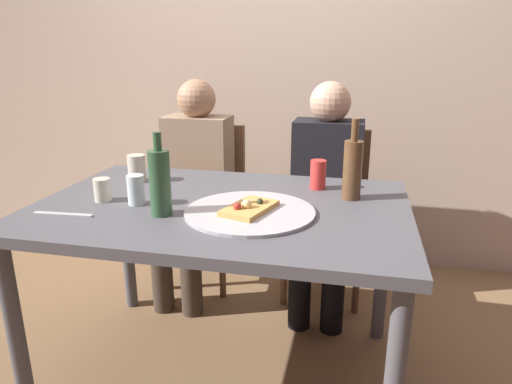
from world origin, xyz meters
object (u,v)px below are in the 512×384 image
object	(u,v)px
chair_right	(326,201)
guest_in_sweater	(194,178)
guest_in_beanie	(325,187)
pizza_slice_last	(249,208)
tumbler_far	(102,190)
table_knife	(63,214)
wine_glass	(137,168)
beer_bottle	(353,168)
tumbler_near	(136,190)
wine_bottle	(160,182)
dining_table	(222,224)
pizza_tray	(250,212)
soda_can	(318,175)
chair_left	(203,193)

from	to	relation	value
chair_right	guest_in_sweater	bearing A→B (deg)	11.88
chair_right	guest_in_beanie	xyz separation A→B (m)	(0.00, -0.15, 0.13)
pizza_slice_last	tumbler_far	xyz separation A→B (m)	(-0.59, 0.02, 0.02)
table_knife	chair_right	bearing A→B (deg)	48.66
wine_glass	beer_bottle	bearing A→B (deg)	-2.98
tumbler_near	wine_bottle	bearing A→B (deg)	-31.68
tumbler_far	wine_bottle	bearing A→B (deg)	-18.29
guest_in_beanie	dining_table	bearing A→B (deg)	64.43
chair_right	guest_in_sweater	world-z (taller)	guest_in_sweater
pizza_tray	chair_right	bearing A→B (deg)	77.49
tumbler_far	guest_in_beanie	world-z (taller)	guest_in_beanie
pizza_slice_last	tumbler_near	xyz separation A→B (m)	(-0.44, 0.01, 0.03)
tumbler_far	pizza_slice_last	bearing A→B (deg)	-2.06
dining_table	pizza_slice_last	xyz separation A→B (m)	(0.13, -0.09, 0.11)
wine_bottle	guest_in_beanie	xyz separation A→B (m)	(0.51, 0.88, -0.24)
beer_bottle	guest_in_sweater	xyz separation A→B (m)	(-0.86, 0.54, -0.24)
tumbler_far	table_knife	bearing A→B (deg)	-106.86
beer_bottle	tumbler_far	size ratio (longest dim) A/B	3.53
pizza_tray	wine_bottle	xyz separation A→B (m)	(-0.30, -0.08, 0.12)
guest_in_sweater	table_knife	bearing A→B (deg)	82.12
wine_bottle	table_knife	world-z (taller)	wine_bottle
table_knife	soda_can	bearing A→B (deg)	27.82
tumbler_near	chair_right	size ratio (longest dim) A/B	0.13
dining_table	pizza_slice_last	size ratio (longest dim) A/B	5.65
soda_can	guest_in_beanie	bearing A→B (deg)	89.52
tumbler_near	guest_in_beanie	distance (m)	1.04
pizza_tray	chair_left	distance (m)	1.11
dining_table	chair_right	distance (m)	0.95
dining_table	guest_in_beanie	size ratio (longest dim) A/B	1.20
wine_bottle	tumbler_near	size ratio (longest dim) A/B	2.61
tumbler_far	chair_right	world-z (taller)	chair_right
wine_bottle	tumbler_far	size ratio (longest dim) A/B	3.33
pizza_tray	tumbler_near	size ratio (longest dim) A/B	4.13
tumbler_near	wine_glass	bearing A→B (deg)	116.13
beer_bottle	soda_can	size ratio (longest dim) A/B	2.57
soda_can	guest_in_beanie	size ratio (longest dim) A/B	0.10
wine_glass	guest_in_sweater	bearing A→B (deg)	80.91
wine_glass	table_knife	xyz separation A→B (m)	(-0.05, -0.47, -0.06)
table_knife	chair_left	bearing A→B (deg)	79.35
chair_right	guest_in_beanie	size ratio (longest dim) A/B	0.77
chair_right	dining_table	bearing A→B (deg)	68.45
table_knife	chair_left	xyz separation A→B (m)	(0.13, 1.11, -0.25)
beer_bottle	tumbler_near	world-z (taller)	beer_bottle
dining_table	pizza_tray	bearing A→B (deg)	-31.92
guest_in_sweater	guest_in_beanie	distance (m)	0.72
pizza_tray	guest_in_beanie	world-z (taller)	guest_in_beanie
beer_bottle	wine_bottle	bearing A→B (deg)	-152.78
pizza_slice_last	wine_bottle	world-z (taller)	wine_bottle
beer_bottle	tumbler_near	bearing A→B (deg)	-162.54
pizza_tray	beer_bottle	world-z (taller)	beer_bottle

